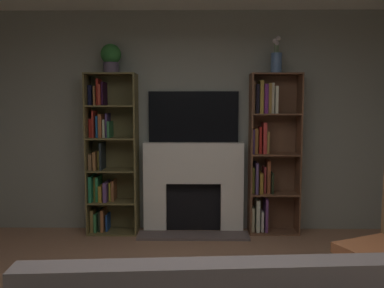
# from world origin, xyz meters

# --- Properties ---
(wall_back_accent) EXTENTS (5.43, 0.06, 2.74)m
(wall_back_accent) POSITION_xyz_m (0.00, 2.66, 1.37)
(wall_back_accent) COLOR gray
(wall_back_accent) RESTS_ON ground_plane
(fireplace) EXTENTS (1.34, 0.49, 1.12)m
(fireplace) POSITION_xyz_m (0.00, 2.53, 0.58)
(fireplace) COLOR white
(fireplace) RESTS_ON ground_plane
(tv) EXTENTS (1.12, 0.06, 0.63)m
(tv) POSITION_xyz_m (0.00, 2.60, 1.44)
(tv) COLOR black
(tv) RESTS_ON fireplace
(bookshelf_left) EXTENTS (0.61, 0.34, 1.96)m
(bookshelf_left) POSITION_xyz_m (-1.07, 2.51, 0.94)
(bookshelf_left) COLOR brown
(bookshelf_left) RESTS_ON ground_plane
(bookshelf_right) EXTENTS (0.61, 0.29, 1.96)m
(bookshelf_right) POSITION_xyz_m (0.92, 2.52, 1.00)
(bookshelf_right) COLOR brown
(bookshelf_right) RESTS_ON ground_plane
(potted_plant) EXTENTS (0.25, 0.25, 0.35)m
(potted_plant) POSITION_xyz_m (-1.00, 2.48, 2.16)
(potted_plant) COLOR #52485E
(potted_plant) RESTS_ON bookshelf_left
(vase_with_flowers) EXTENTS (0.13, 0.13, 0.44)m
(vase_with_flowers) POSITION_xyz_m (1.00, 2.48, 2.12)
(vase_with_flowers) COLOR #4C6EA5
(vase_with_flowers) RESTS_ON bookshelf_right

